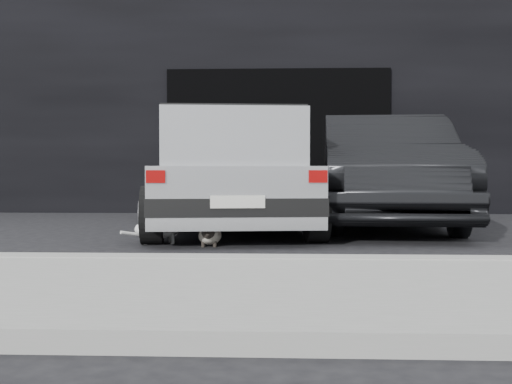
{
  "coord_description": "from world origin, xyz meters",
  "views": [
    {
      "loc": [
        1.11,
        -7.57,
        0.79
      ],
      "look_at": [
        0.83,
        -1.2,
        0.57
      ],
      "focal_mm": 45.0,
      "sensor_mm": 36.0,
      "label": 1
    }
  ],
  "objects_px": {
    "second_car": "(385,171)",
    "silver_hatchback": "(230,167)",
    "cat_siamese": "(210,235)",
    "cat_white": "(161,228)"
  },
  "relations": [
    {
      "from": "cat_siamese",
      "to": "cat_white",
      "type": "relative_size",
      "value": 1.03
    },
    {
      "from": "second_car",
      "to": "cat_siamese",
      "type": "bearing_deg",
      "value": -129.81
    },
    {
      "from": "second_car",
      "to": "silver_hatchback",
      "type": "bearing_deg",
      "value": -157.02
    },
    {
      "from": "cat_siamese",
      "to": "second_car",
      "type": "bearing_deg",
      "value": -135.1
    },
    {
      "from": "silver_hatchback",
      "to": "second_car",
      "type": "xyz_separation_m",
      "value": [
        2.08,
        0.76,
        -0.04
      ]
    },
    {
      "from": "silver_hatchback",
      "to": "cat_siamese",
      "type": "distance_m",
      "value": 1.73
    },
    {
      "from": "silver_hatchback",
      "to": "cat_white",
      "type": "bearing_deg",
      "value": -121.7
    },
    {
      "from": "second_car",
      "to": "cat_white",
      "type": "height_order",
      "value": "second_car"
    },
    {
      "from": "second_car",
      "to": "cat_white",
      "type": "distance_m",
      "value": 3.5
    },
    {
      "from": "silver_hatchback",
      "to": "cat_siamese",
      "type": "height_order",
      "value": "silver_hatchback"
    }
  ]
}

